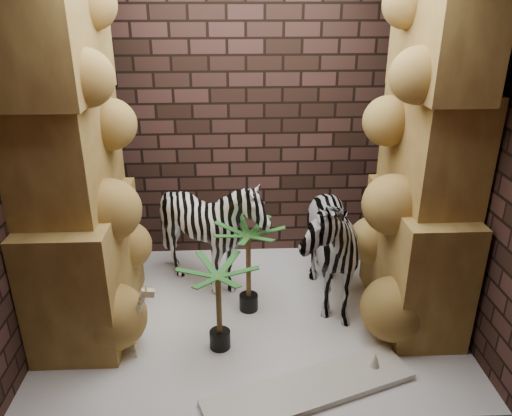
{
  "coord_description": "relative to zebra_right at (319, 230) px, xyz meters",
  "views": [
    {
      "loc": [
        -0.14,
        -3.75,
        2.68
      ],
      "look_at": [
        0.04,
        0.15,
        0.98
      ],
      "focal_mm": 35.06,
      "sensor_mm": 36.0,
      "label": 1
    }
  ],
  "objects": [
    {
      "name": "floor",
      "position": [
        -0.62,
        -0.25,
        -0.71
      ],
      "size": [
        3.5,
        3.5,
        0.0
      ],
      "primitive_type": "plane",
      "color": "silver",
      "rests_on": "ground"
    },
    {
      "name": "wall_back",
      "position": [
        -0.62,
        1.0,
        0.79
      ],
      "size": [
        3.5,
        0.0,
        3.5
      ],
      "primitive_type": "plane",
      "rotation": [
        1.57,
        0.0,
        0.0
      ],
      "color": "black",
      "rests_on": "ground"
    },
    {
      "name": "wall_front",
      "position": [
        -0.62,
        -1.5,
        0.79
      ],
      "size": [
        3.5,
        0.0,
        3.5
      ],
      "primitive_type": "plane",
      "rotation": [
        -1.57,
        0.0,
        0.0
      ],
      "color": "black",
      "rests_on": "ground"
    },
    {
      "name": "wall_left",
      "position": [
        -2.37,
        -0.25,
        0.79
      ],
      "size": [
        0.0,
        3.0,
        3.0
      ],
      "primitive_type": "plane",
      "rotation": [
        1.57,
        0.0,
        1.57
      ],
      "color": "black",
      "rests_on": "ground"
    },
    {
      "name": "wall_right",
      "position": [
        1.13,
        -0.25,
        0.79
      ],
      "size": [
        0.0,
        3.0,
        3.0
      ],
      "primitive_type": "plane",
      "rotation": [
        1.57,
        0.0,
        -1.57
      ],
      "color": "black",
      "rests_on": "ground"
    },
    {
      "name": "rock_pillar_left",
      "position": [
        -2.02,
        -0.25,
        0.79
      ],
      "size": [
        0.68,
        1.3,
        3.0
      ],
      "primitive_type": null,
      "color": "#B89646",
      "rests_on": "floor"
    },
    {
      "name": "rock_pillar_right",
      "position": [
        0.8,
        -0.25,
        0.79
      ],
      "size": [
        0.58,
        1.25,
        3.0
      ],
      "primitive_type": null,
      "color": "#B89646",
      "rests_on": "floor"
    },
    {
      "name": "zebra_right",
      "position": [
        0.0,
        0.0,
        0.0
      ],
      "size": [
        0.73,
        1.25,
        1.43
      ],
      "primitive_type": "imported",
      "rotation": [
        0.0,
        0.0,
        0.07
      ],
      "color": "white",
      "rests_on": "floor"
    },
    {
      "name": "zebra_left",
      "position": [
        -0.98,
        0.24,
        -0.17
      ],
      "size": [
        1.09,
        1.29,
        1.09
      ],
      "primitive_type": "imported",
      "rotation": [
        0.0,
        0.0,
        0.11
      ],
      "color": "white",
      "rests_on": "floor"
    },
    {
      "name": "giraffe_toy",
      "position": [
        -1.65,
        -0.76,
        -0.39
      ],
      "size": [
        0.34,
        0.17,
        0.64
      ],
      "primitive_type": null,
      "rotation": [
        0.0,
        0.0,
        0.17
      ],
      "color": "beige",
      "rests_on": "floor"
    },
    {
      "name": "palm_front",
      "position": [
        -0.64,
        -0.16,
        -0.29
      ],
      "size": [
        0.36,
        0.36,
        0.85
      ],
      "primitive_type": null,
      "color": "#1E5B20",
      "rests_on": "floor"
    },
    {
      "name": "palm_back",
      "position": [
        -0.9,
        -0.68,
        -0.33
      ],
      "size": [
        0.36,
        0.36,
        0.77
      ],
      "primitive_type": null,
      "color": "#1E5B20",
      "rests_on": "floor"
    },
    {
      "name": "surfboard",
      "position": [
        -0.23,
        -1.22,
        -0.69
      ],
      "size": [
        1.62,
        0.91,
        0.05
      ],
      "primitive_type": "cube",
      "rotation": [
        0.0,
        0.0,
        0.35
      ],
      "color": "beige",
      "rests_on": "floor"
    }
  ]
}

